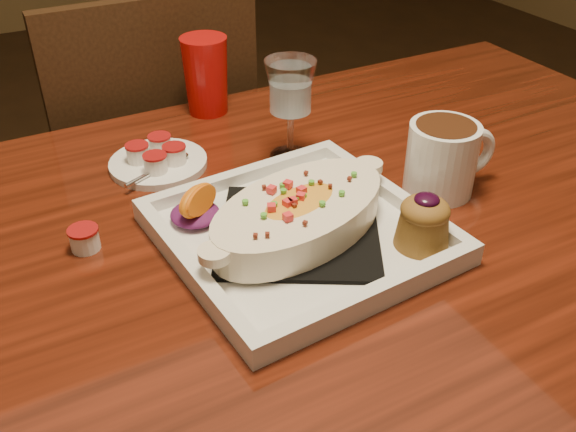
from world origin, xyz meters
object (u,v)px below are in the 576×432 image
plate (306,222)px  saucer (158,160)px  red_tumbler (206,76)px  chair_far (153,178)px  goblet (290,93)px  coffee_mug (444,156)px  table (285,294)px

plate → saucer: size_ratio=2.32×
plate → red_tumbler: 0.42m
chair_far → goblet: chair_far is taller
chair_far → saucer: (-0.09, -0.38, 0.26)m
plate → saucer: plate is taller
coffee_mug → chair_far: bearing=116.9°
table → goblet: bearing=59.8°
table → red_tumbler: red_tumbler is taller
table → chair_far: 0.65m
coffee_mug → table: bearing=-175.0°
plate → red_tumbler: red_tumbler is taller
table → chair_far: size_ratio=1.61×
goblet → saucer: (-0.19, 0.07, -0.10)m
table → goblet: 0.29m
red_tumbler → coffee_mug: bearing=-64.5°
saucer → coffee_mug: bearing=-37.0°
plate → goblet: size_ratio=2.16×
chair_far → red_tumbler: (0.06, -0.23, 0.31)m
saucer → red_tumbler: 0.21m
coffee_mug → saucer: size_ratio=0.94×
table → saucer: size_ratio=10.17×
coffee_mug → saucer: (-0.33, 0.25, -0.04)m
coffee_mug → goblet: 0.24m
goblet → red_tumbler: (-0.05, 0.22, -0.04)m
red_tumbler → table: bearing=-98.2°
table → coffee_mug: (0.25, -0.00, 0.15)m
coffee_mug → saucer: bearing=148.4°
coffee_mug → goblet: bearing=134.0°
goblet → red_tumbler: goblet is taller
chair_far → coffee_mug: 0.74m
table → goblet: size_ratio=9.48×
table → plate: (0.02, -0.02, 0.13)m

